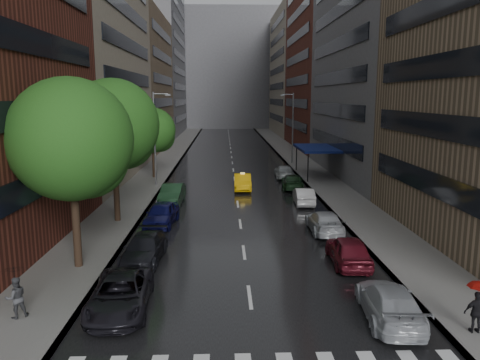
# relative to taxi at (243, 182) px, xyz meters

# --- Properties ---
(ground) EXTENTS (220.00, 220.00, 0.00)m
(ground) POSITION_rel_taxi_xyz_m (-0.64, -28.06, -0.74)
(ground) COLOR gray
(ground) RESTS_ON ground
(road) EXTENTS (14.00, 140.00, 0.01)m
(road) POSITION_rel_taxi_xyz_m (-0.64, 21.94, -0.74)
(road) COLOR black
(road) RESTS_ON ground
(sidewalk_left) EXTENTS (4.00, 140.00, 0.15)m
(sidewalk_left) POSITION_rel_taxi_xyz_m (-9.64, 21.94, -0.67)
(sidewalk_left) COLOR gray
(sidewalk_left) RESTS_ON ground
(sidewalk_right) EXTENTS (4.00, 140.00, 0.15)m
(sidewalk_right) POSITION_rel_taxi_xyz_m (8.36, 21.94, -0.67)
(sidewalk_right) COLOR gray
(sidewalk_right) RESTS_ON ground
(buildings_left) EXTENTS (8.00, 108.00, 38.00)m
(buildings_left) POSITION_rel_taxi_xyz_m (-15.64, 30.73, 15.25)
(buildings_left) COLOR maroon
(buildings_left) RESTS_ON ground
(buildings_right) EXTENTS (8.05, 109.10, 36.00)m
(buildings_right) POSITION_rel_taxi_xyz_m (14.36, 28.64, 14.29)
(buildings_right) COLOR #937A5B
(buildings_right) RESTS_ON ground
(building_far) EXTENTS (40.00, 14.00, 32.00)m
(building_far) POSITION_rel_taxi_xyz_m (-0.64, 89.94, 15.26)
(building_far) COLOR slate
(building_far) RESTS_ON ground
(tree_near) EXTENTS (6.09, 6.09, 9.70)m
(tree_near) POSITION_rel_taxi_xyz_m (-9.24, -20.29, 5.90)
(tree_near) COLOR #382619
(tree_near) RESTS_ON ground
(tree_mid) EXTENTS (6.25, 6.25, 9.96)m
(tree_mid) POSITION_rel_taxi_xyz_m (-9.24, -11.32, 6.08)
(tree_mid) COLOR #382619
(tree_mid) RESTS_ON ground
(tree_far) EXTENTS (4.75, 4.75, 7.57)m
(tree_far) POSITION_rel_taxi_xyz_m (-9.24, 6.47, 4.43)
(tree_far) COLOR #382619
(tree_far) RESTS_ON ground
(taxi) EXTENTS (1.64, 4.52, 1.48)m
(taxi) POSITION_rel_taxi_xyz_m (0.00, 0.00, 0.00)
(taxi) COLOR #F8B70D
(taxi) RESTS_ON ground
(parked_cars_left) EXTENTS (2.63, 24.77, 1.60)m
(parked_cars_left) POSITION_rel_taxi_xyz_m (-6.04, -16.23, 0.00)
(parked_cars_left) COLOR black
(parked_cars_left) RESTS_ON ground
(parked_cars_right) EXTENTS (2.47, 37.59, 1.55)m
(parked_cars_right) POSITION_rel_taxi_xyz_m (4.76, -10.70, -0.03)
(parked_cars_right) COLOR #ADB1B7
(parked_cars_right) RESTS_ON ground
(ped_black_umbrella) EXTENTS (1.02, 0.98, 2.09)m
(ped_black_umbrella) POSITION_rel_taxi_xyz_m (-9.91, -25.96, 0.65)
(ped_black_umbrella) COLOR #414246
(ped_black_umbrella) RESTS_ON sidewalk_left
(ped_red_umbrella) EXTENTS (0.95, 0.82, 2.01)m
(ped_red_umbrella) POSITION_rel_taxi_xyz_m (7.50, -27.74, 0.60)
(ped_red_umbrella) COLOR black
(ped_red_umbrella) RESTS_ON sidewalk_right
(street_lamp_left) EXTENTS (1.74, 0.22, 9.00)m
(street_lamp_left) POSITION_rel_taxi_xyz_m (-8.36, 1.94, 4.15)
(street_lamp_left) COLOR gray
(street_lamp_left) RESTS_ON sidewalk_left
(street_lamp_right) EXTENTS (1.74, 0.22, 9.00)m
(street_lamp_right) POSITION_rel_taxi_xyz_m (7.08, 16.94, 4.15)
(street_lamp_right) COLOR gray
(street_lamp_right) RESTS_ON sidewalk_right
(awning) EXTENTS (4.00, 8.00, 3.12)m
(awning) POSITION_rel_taxi_xyz_m (8.34, 6.94, 2.39)
(awning) COLOR navy
(awning) RESTS_ON sidewalk_right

